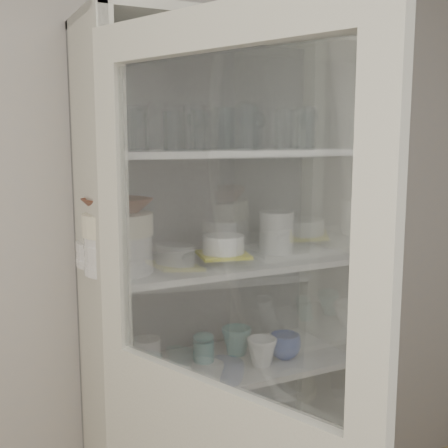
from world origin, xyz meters
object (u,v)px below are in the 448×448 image
goblet_2 (257,129)px  plate_stack_back (108,253)px  goblet_0 (136,127)px  goblet_3 (308,125)px  glass_platter (224,259)px  terracotta_bowl (117,206)px  measuring_cups (161,377)px  white_ramekin (224,244)px  grey_bowl_stack (276,232)px  white_canister (147,354)px  yellow_trivet (224,255)px  plate_stack_front (119,254)px  cream_bowl (118,224)px  pantry_cabinet (217,336)px  teal_jar (204,349)px  mug_blue (285,346)px  mug_teal (237,341)px  goblet_1 (196,128)px  mug_white (262,352)px

goblet_2 → plate_stack_back: 0.75m
goblet_0 → goblet_3: bearing=-0.6°
goblet_0 → glass_platter: size_ratio=0.53×
terracotta_bowl → measuring_cups: terracotta_bowl is taller
white_ramekin → grey_bowl_stack: size_ratio=0.94×
terracotta_bowl → white_canister: bearing=38.3°
yellow_trivet → grey_bowl_stack: bearing=10.4°
plate_stack_front → plate_stack_back: size_ratio=1.01×
white_canister → goblet_2: bearing=6.7°
cream_bowl → yellow_trivet: bearing=0.2°
pantry_cabinet → terracotta_bowl: (-0.41, -0.10, 0.54)m
measuring_cups → teal_jar: bearing=27.7°
pantry_cabinet → mug_blue: (0.22, -0.14, -0.03)m
cream_bowl → grey_bowl_stack: 0.65m
glass_platter → yellow_trivet: yellow_trivet is taller
pantry_cabinet → yellow_trivet: pantry_cabinet is taller
pantry_cabinet → mug_teal: bearing=-19.8°
goblet_0 → teal_jar: bearing=-10.9°
goblet_3 → plate_stack_front: 0.93m
goblet_2 → glass_platter: bearing=-145.7°
measuring_cups → white_canister: (-0.00, 0.13, 0.04)m
goblet_1 → mug_teal: (0.13, -0.08, -0.82)m
yellow_trivet → grey_bowl_stack: 0.26m
mug_white → goblet_1: bearing=105.0°
measuring_cups → goblet_3: bearing=12.2°
pantry_cabinet → mug_white: 0.20m
white_canister → glass_platter: bearing=-20.0°
goblet_1 → mug_white: bearing=-52.9°
cream_bowl → measuring_cups: 0.56m
white_canister → white_ramekin: bearing=-20.0°
goblet_0 → goblet_1: goblet_0 is taller
white_ramekin → white_canister: bearing=160.0°
white_canister → plate_stack_front: bearing=-141.7°
mug_blue → teal_jar: (-0.29, 0.11, 0.00)m
plate_stack_back → white_canister: 0.40m
teal_jar → measuring_cups: bearing=-152.3°
goblet_0 → mug_blue: size_ratio=1.32×
goblet_2 → terracotta_bowl: 0.68m
glass_platter → measuring_cups: size_ratio=2.85×
cream_bowl → white_canister: size_ratio=1.99×
terracotta_bowl → mug_blue: 0.86m
goblet_2 → measuring_cups: bearing=-158.5°
plate_stack_back → goblet_0: bearing=-7.0°
plate_stack_back → cream_bowl: 0.18m
terracotta_bowl → glass_platter: terracotta_bowl is taller
mug_blue → measuring_cups: 0.51m
cream_bowl → mug_white: cream_bowl is taller
glass_platter → grey_bowl_stack: size_ratio=1.89×
goblet_1 → measuring_cups: 0.91m
yellow_trivet → mug_blue: size_ratio=1.43×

